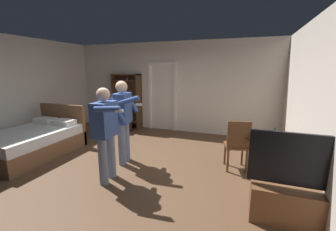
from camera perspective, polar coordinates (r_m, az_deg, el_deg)
ground_plane at (r=4.58m, az=-11.32°, el=-12.65°), size 6.98×6.98×0.00m
wall_back at (r=6.73m, az=0.69°, el=7.52°), size 6.59×0.12×2.72m
wall_left at (r=6.51m, az=-37.13°, el=4.92°), size 0.15×5.73×2.72m
wall_right at (r=3.71m, az=35.63°, el=1.43°), size 0.12×5.73×2.72m
doorway_frame at (r=6.75m, az=-1.52°, el=6.36°), size 0.93×0.08×2.13m
bed at (r=5.80m, az=-32.00°, el=-5.77°), size 1.39×1.97×1.02m
bookshelf at (r=7.17m, az=-10.74°, el=4.35°), size 0.94×0.32×1.77m
tv_flatscreen at (r=3.26m, az=30.48°, el=-18.24°), size 1.14×0.40×1.18m
side_table at (r=4.33m, az=24.05°, el=-8.22°), size 0.67×0.67×0.70m
laptop at (r=4.20m, az=24.14°, el=-4.83°), size 0.39×0.39×0.15m
bottle_on_table at (r=4.17m, az=26.41°, el=-4.57°), size 0.06×0.06×0.22m
wooden_chair at (r=4.27m, az=17.88°, el=-7.02°), size 0.51×0.51×0.99m
person_blue_shirt at (r=3.73m, az=-16.18°, el=-3.30°), size 0.66×0.63×1.62m
person_striped_shirt at (r=4.40m, az=-11.78°, el=-0.33°), size 0.69×0.59×1.69m
suitcase_dark at (r=6.83m, az=-12.40°, el=-2.70°), size 0.61×0.43×0.37m
suitcase_small at (r=7.04m, az=-16.12°, el=-2.66°), size 0.52×0.37×0.32m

